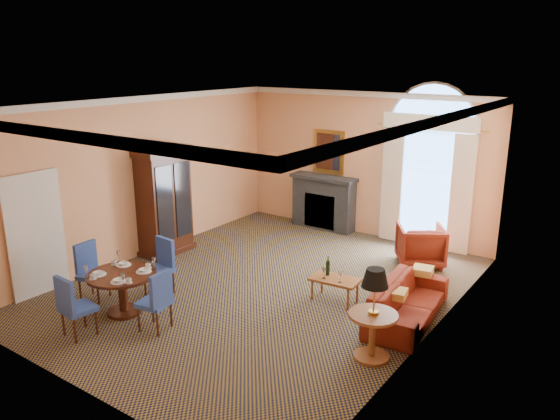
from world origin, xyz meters
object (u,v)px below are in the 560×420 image
Objects in this scene: side_table at (374,304)px; coffee_table at (334,279)px; sofa at (408,302)px; armoire at (164,203)px; dining_table at (122,283)px; armchair at (420,245)px.

coffee_table is at bearing 136.18° from side_table.
sofa is at bearing 92.15° from side_table.
armoire reaches higher than dining_table.
armchair reaches higher than sofa.
side_table reaches higher than dining_table.
side_table reaches higher than armchair.
armoire is at bearing 174.26° from coffee_table.
armchair is at bearing 101.71° from side_table.
sofa is 2.43× the size of coffee_table.
dining_table is at bearing 24.86° from armchair.
side_table is (0.76, -3.66, 0.40)m from armchair.
armoire reaches higher than side_table.
dining_table is at bearing -164.52° from side_table.
armoire is at bearing 166.21° from side_table.
coffee_table is (2.50, 2.31, -0.13)m from dining_table.
dining_table is 1.29× the size of coffee_table.
armoire is 2.04× the size of dining_table.
armoire is at bearing -4.97° from armchair.
armchair is at bearing 57.17° from dining_table.
dining_table is 1.24× the size of armchair.
sofa is at bearing -1.47° from coffee_table.
side_table is at bearing -48.83° from coffee_table.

